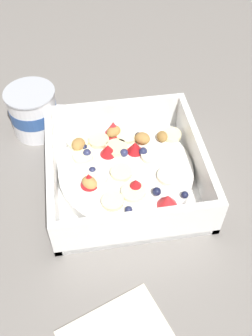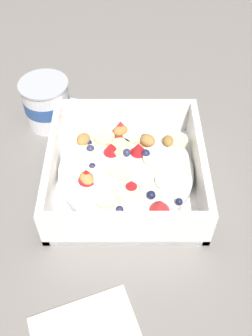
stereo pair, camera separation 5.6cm
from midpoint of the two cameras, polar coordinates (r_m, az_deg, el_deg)
ground_plane at (r=0.59m, az=-3.76°, el=-0.98°), size 2.40×2.40×0.00m
fruit_bowl at (r=0.56m, az=-2.89°, el=-0.58°), size 0.22×0.22×0.07m
spoon at (r=0.70m, az=-7.02°, el=9.05°), size 0.06×0.17×0.01m
yogurt_cup at (r=0.65m, az=-16.17°, el=8.05°), size 0.08×0.08×0.08m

